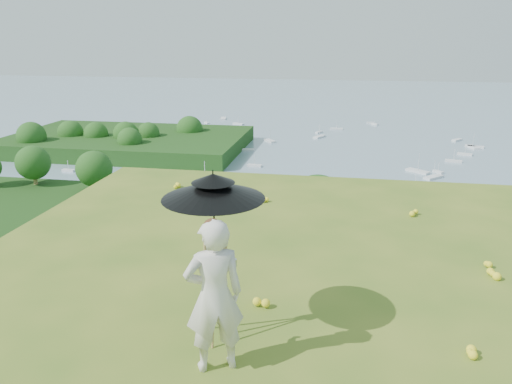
# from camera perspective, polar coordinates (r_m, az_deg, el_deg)

# --- Properties ---
(ground) EXTENTS (14.00, 14.00, 0.00)m
(ground) POSITION_cam_1_polar(r_m,az_deg,el_deg) (7.36, 13.95, -13.22)
(ground) COLOR #4A6E1F
(ground) RESTS_ON ground
(shoreline_tier) EXTENTS (170.00, 28.00, 8.00)m
(shoreline_tier) POSITION_cam_1_polar(r_m,az_deg,el_deg) (90.51, 9.64, -8.93)
(shoreline_tier) COLOR #6A6154
(shoreline_tier) RESTS_ON bay_water
(bay_water) EXTENTS (700.00, 700.00, 0.00)m
(bay_water) POSITION_cam_1_polar(r_m,az_deg,el_deg) (249.21, 10.30, 8.37)
(bay_water) COLOR #7699A9
(bay_water) RESTS_ON ground
(peninsula) EXTENTS (90.00, 60.00, 12.00)m
(peninsula) POSITION_cam_1_polar(r_m,az_deg,el_deg) (180.64, -14.43, 6.38)
(peninsula) COLOR #19380F
(peninsula) RESTS_ON bay_water
(slope_trees) EXTENTS (110.00, 50.00, 6.00)m
(slope_trees) POSITION_cam_1_polar(r_m,az_deg,el_deg) (45.37, 10.12, -7.26)
(slope_trees) COLOR #194916
(slope_trees) RESTS_ON forest_slope
(harbor_town) EXTENTS (110.00, 22.00, 5.00)m
(harbor_town) POSITION_cam_1_polar(r_m,az_deg,el_deg) (87.85, 9.85, -5.12)
(harbor_town) COLOR silver
(harbor_town) RESTS_ON shoreline_tier
(moored_boats) EXTENTS (140.00, 140.00, 0.70)m
(moored_boats) POSITION_cam_1_polar(r_m,az_deg,el_deg) (171.87, 5.98, 4.70)
(moored_boats) COLOR white
(moored_boats) RESTS_ON bay_water
(wildflowers) EXTENTS (10.00, 10.50, 0.12)m
(wildflowers) POSITION_cam_1_polar(r_m,az_deg,el_deg) (7.55, 13.88, -11.87)
(wildflowers) COLOR yellow
(wildflowers) RESTS_ON ground
(painter) EXTENTS (0.80, 0.69, 1.84)m
(painter) POSITION_cam_1_polar(r_m,az_deg,el_deg) (5.68, -4.81, -11.77)
(painter) COLOR silver
(painter) RESTS_ON ground
(field_easel) EXTENTS (0.72, 0.72, 1.44)m
(field_easel) POSITION_cam_1_polar(r_m,az_deg,el_deg) (6.32, -4.57, -10.66)
(field_easel) COLOR #8D5F3B
(field_easel) RESTS_ON ground
(sun_umbrella) EXTENTS (1.56, 1.56, 1.02)m
(sun_umbrella) POSITION_cam_1_polar(r_m,az_deg,el_deg) (5.95, -4.84, -2.21)
(sun_umbrella) COLOR black
(sun_umbrella) RESTS_ON field_easel
(painter_cap) EXTENTS (0.26, 0.29, 0.10)m
(painter_cap) POSITION_cam_1_polar(r_m,az_deg,el_deg) (5.32, -5.05, -3.59)
(painter_cap) COLOR #DF7A7D
(painter_cap) RESTS_ON painter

